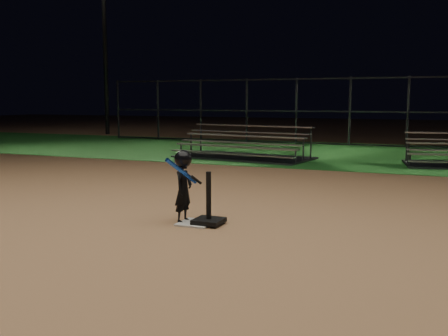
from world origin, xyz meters
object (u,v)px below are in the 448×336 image
(home_plate, at_px, (196,223))
(light_pole_left, at_px, (104,31))
(child_batter, at_px, (183,184))
(bleacher_left, at_px, (243,152))
(batting_tee, at_px, (209,214))

(home_plate, bearing_deg, light_pole_left, 128.77)
(child_batter, bearing_deg, home_plate, -94.10)
(child_batter, relative_size, light_pole_left, 0.12)
(home_plate, relative_size, bleacher_left, 0.11)
(home_plate, height_order, batting_tee, batting_tee)
(bleacher_left, height_order, light_pole_left, light_pole_left)
(child_batter, bearing_deg, light_pole_left, 41.74)
(light_pole_left, bearing_deg, home_plate, -51.23)
(light_pole_left, bearing_deg, bleacher_left, -36.58)
(light_pole_left, bearing_deg, batting_tee, -50.77)
(child_batter, distance_m, light_pole_left, 19.52)
(batting_tee, distance_m, child_batter, 0.54)
(home_plate, relative_size, batting_tee, 0.64)
(batting_tee, bearing_deg, bleacher_left, 107.04)
(home_plate, height_order, bleacher_left, bleacher_left)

